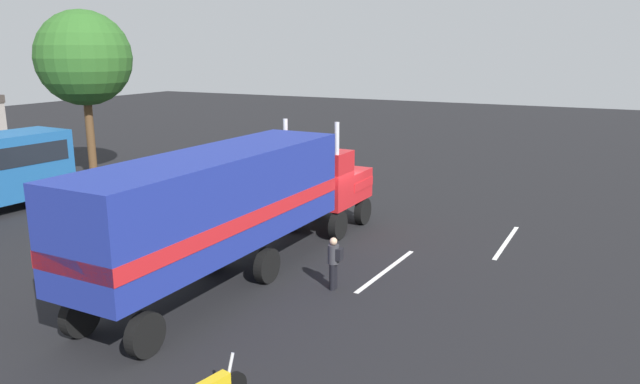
# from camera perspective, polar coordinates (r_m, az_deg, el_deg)

# --- Properties ---
(ground_plane) EXTENTS (120.00, 120.00, 0.00)m
(ground_plane) POSITION_cam_1_polar(r_m,az_deg,el_deg) (23.91, 0.92, -3.85)
(ground_plane) COLOR black
(lane_stripe_near) EXTENTS (4.40, 0.43, 0.01)m
(lane_stripe_near) POSITION_cam_1_polar(r_m,az_deg,el_deg) (20.07, 6.30, -7.38)
(lane_stripe_near) COLOR silver
(lane_stripe_near) RESTS_ON ground_plane
(lane_stripe_mid) EXTENTS (4.40, 0.20, 0.01)m
(lane_stripe_mid) POSITION_cam_1_polar(r_m,az_deg,el_deg) (23.79, 17.23, -4.55)
(lane_stripe_mid) COLOR silver
(lane_stripe_mid) RESTS_ON ground_plane
(semi_truck) EXTENTS (14.23, 2.95, 4.50)m
(semi_truck) POSITION_cam_1_polar(r_m,az_deg,el_deg) (18.99, -7.77, -0.66)
(semi_truck) COLOR red
(semi_truck) RESTS_ON ground_plane
(person_bystander) EXTENTS (0.34, 0.45, 1.63)m
(person_bystander) POSITION_cam_1_polar(r_m,az_deg,el_deg) (18.18, 1.33, -6.55)
(person_bystander) COLOR black
(person_bystander) RESTS_ON ground_plane
(tree_left) EXTENTS (5.06, 5.06, 9.13)m
(tree_left) POSITION_cam_1_polar(r_m,az_deg,el_deg) (35.27, -21.47, 11.68)
(tree_left) COLOR brown
(tree_left) RESTS_ON ground_plane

